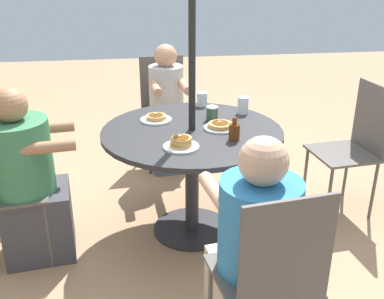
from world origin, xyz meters
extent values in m
plane|color=tan|center=(0.00, 0.00, 0.00)|extent=(12.00, 12.00, 0.00)
cylinder|color=#28282B|center=(0.00, 0.00, 0.01)|extent=(0.55, 0.55, 0.01)
cylinder|color=#28282B|center=(0.00, 0.00, 0.37)|extent=(0.09, 0.09, 0.73)
cylinder|color=#28282B|center=(0.00, 0.00, 0.75)|extent=(1.19, 1.19, 0.03)
cylinder|color=black|center=(0.00, 0.00, 1.15)|extent=(0.04, 0.04, 2.30)
cylinder|color=#514C47|center=(0.97, -0.11, 0.23)|extent=(0.02, 0.02, 0.46)
cylinder|color=#514C47|center=(0.95, 0.25, 0.23)|extent=(0.02, 0.02, 0.46)
cylinder|color=#514C47|center=(1.33, -0.09, 0.23)|extent=(0.02, 0.02, 0.46)
cylinder|color=#514C47|center=(1.31, 0.27, 0.23)|extent=(0.02, 0.02, 0.46)
cube|color=#514C47|center=(1.14, 0.08, 0.47)|extent=(0.45, 0.45, 0.02)
cube|color=#514C47|center=(1.34, 0.10, 0.73)|extent=(0.05, 0.40, 0.50)
cube|color=slate|center=(1.04, 0.07, 0.23)|extent=(0.33, 0.31, 0.46)
cylinder|color=#B2B2B2|center=(1.08, 0.08, 0.70)|extent=(0.30, 0.30, 0.48)
sphere|color=tan|center=(1.08, 0.08, 1.03)|extent=(0.20, 0.20, 0.20)
cylinder|color=tan|center=(0.89, -0.06, 0.82)|extent=(0.34, 0.09, 0.07)
cylinder|color=tan|center=(0.87, 0.18, 0.82)|extent=(0.34, 0.09, 0.07)
cylinder|color=#514C47|center=(0.06, 0.98, 0.23)|extent=(0.02, 0.02, 0.46)
cylinder|color=#514C47|center=(-0.30, 0.93, 0.23)|extent=(0.02, 0.02, 0.46)
cube|color=#514C47|center=(-0.14, 1.13, 0.47)|extent=(0.47, 0.47, 0.02)
cube|color=#3D3D42|center=(-0.13, 1.02, 0.23)|extent=(0.43, 0.46, 0.46)
cylinder|color=#38754C|center=(-0.14, 1.07, 0.70)|extent=(0.40, 0.40, 0.47)
sphere|color=#A3704C|center=(-0.14, 1.07, 1.02)|extent=(0.20, 0.20, 0.20)
cylinder|color=#A3704C|center=(0.05, 0.90, 0.81)|extent=(0.11, 0.31, 0.07)
cylinder|color=#A3704C|center=(-0.27, 0.86, 0.81)|extent=(0.11, 0.31, 0.07)
cylinder|color=#514C47|center=(-0.98, 0.04, 0.23)|extent=(0.02, 0.02, 0.46)
cylinder|color=#514C47|center=(-0.93, -0.31, 0.23)|extent=(0.02, 0.02, 0.46)
cube|color=#514C47|center=(-1.13, -0.16, 0.47)|extent=(0.48, 0.48, 0.02)
cube|color=#514C47|center=(-1.33, -0.19, 0.73)|extent=(0.07, 0.40, 0.50)
cylinder|color=teal|center=(-1.07, -0.15, 0.69)|extent=(0.37, 0.37, 0.46)
sphere|color=#DBA884|center=(-1.07, -0.15, 1.02)|extent=(0.22, 0.22, 0.22)
cylinder|color=#DBA884|center=(-0.91, 0.02, 0.80)|extent=(0.30, 0.11, 0.07)
cylinder|color=#DBA884|center=(-0.87, -0.27, 0.80)|extent=(0.30, 0.11, 0.07)
cylinder|color=#514C47|center=(-0.07, -0.98, 0.23)|extent=(0.02, 0.02, 0.46)
cylinder|color=#514C47|center=(0.28, -0.94, 0.23)|extent=(0.02, 0.02, 0.46)
cylinder|color=#514C47|center=(-0.04, -1.33, 0.23)|extent=(0.02, 0.02, 0.46)
cylinder|color=#514C47|center=(0.32, -1.30, 0.23)|extent=(0.02, 0.02, 0.46)
cube|color=#514C47|center=(0.12, -1.14, 0.47)|extent=(0.47, 0.47, 0.02)
cube|color=#514C47|center=(0.15, -1.34, 0.73)|extent=(0.40, 0.06, 0.50)
cylinder|color=white|center=(-0.01, -0.18, 0.77)|extent=(0.21, 0.21, 0.01)
cylinder|color=tan|center=(-0.01, -0.19, 0.78)|extent=(0.15, 0.15, 0.01)
cylinder|color=tan|center=(-0.01, -0.18, 0.79)|extent=(0.16, 0.16, 0.01)
cylinder|color=tan|center=(-0.02, -0.19, 0.80)|extent=(0.16, 0.16, 0.01)
ellipsoid|color=brown|center=(-0.01, -0.18, 0.81)|extent=(0.12, 0.11, 0.00)
cube|color=#F4E084|center=(-0.02, -0.18, 0.82)|extent=(0.03, 0.03, 0.01)
cylinder|color=white|center=(0.20, 0.22, 0.77)|extent=(0.21, 0.21, 0.01)
cylinder|color=tan|center=(0.20, 0.22, 0.79)|extent=(0.14, 0.14, 0.01)
cylinder|color=tan|center=(0.20, 0.22, 0.80)|extent=(0.14, 0.14, 0.01)
ellipsoid|color=brown|center=(0.20, 0.22, 0.81)|extent=(0.11, 0.10, 0.00)
cube|color=#F4E084|center=(0.21, 0.22, 0.82)|extent=(0.03, 0.03, 0.01)
cylinder|color=white|center=(-0.29, 0.11, 0.77)|extent=(0.21, 0.21, 0.01)
cylinder|color=tan|center=(-0.30, 0.11, 0.79)|extent=(0.13, 0.13, 0.01)
cylinder|color=tan|center=(-0.29, 0.10, 0.80)|extent=(0.13, 0.13, 0.01)
cylinder|color=tan|center=(-0.29, 0.11, 0.81)|extent=(0.12, 0.12, 0.01)
cylinder|color=tan|center=(-0.29, 0.10, 0.82)|extent=(0.12, 0.12, 0.01)
ellipsoid|color=brown|center=(-0.29, 0.11, 0.83)|extent=(0.10, 0.09, 0.00)
cube|color=#F4E084|center=(-0.28, 0.11, 0.84)|extent=(0.02, 0.02, 0.01)
cylinder|color=#602D0F|center=(-0.21, -0.23, 0.82)|extent=(0.07, 0.07, 0.10)
cylinder|color=#602D0F|center=(-0.21, -0.23, 0.89)|extent=(0.03, 0.03, 0.04)
torus|color=#602D0F|center=(-0.18, -0.23, 0.83)|extent=(0.05, 0.01, 0.05)
cylinder|color=#33513D|center=(0.17, -0.16, 0.81)|extent=(0.08, 0.08, 0.09)
cylinder|color=white|center=(0.17, -0.16, 0.86)|extent=(0.08, 0.08, 0.01)
cylinder|color=silver|center=(0.49, -0.15, 0.82)|extent=(0.08, 0.08, 0.10)
cylinder|color=silver|center=(0.28, -0.41, 0.83)|extent=(0.08, 0.08, 0.12)
camera|label=1|loc=(-2.72, 0.38, 1.80)|focal=42.00mm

